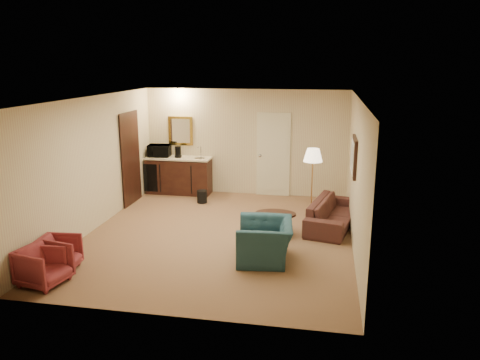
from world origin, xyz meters
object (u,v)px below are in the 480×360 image
object	(u,v)px
rose_chair_near	(58,253)
microwave	(159,149)
sofa	(333,209)
coffee_table	(275,224)
waste_bin	(202,197)
wetbar_cabinet	(179,175)
teal_armchair	(265,234)
coffee_maker	(178,152)
floor_lamp	(312,183)
rose_chair_far	(44,264)

from	to	relation	value
rose_chair_near	microwave	world-z (taller)	microwave
sofa	microwave	distance (m)	4.74
coffee_table	waste_bin	distance (m)	2.64
wetbar_cabinet	coffee_table	world-z (taller)	wetbar_cabinet
wetbar_cabinet	coffee_table	xyz separation A→B (m)	(2.72, -2.51, -0.24)
teal_armchair	waste_bin	distance (m)	3.54
teal_armchair	coffee_maker	distance (m)	4.59
coffee_table	floor_lamp	size ratio (longest dim) A/B	0.52
rose_chair_far	coffee_maker	bearing A→B (deg)	6.05
floor_lamp	waste_bin	size ratio (longest dim) A/B	5.04
rose_chair_far	coffee_table	size ratio (longest dim) A/B	0.84
microwave	rose_chair_near	bearing A→B (deg)	-94.34
coffee_table	microwave	bearing A→B (deg)	141.78
microwave	sofa	bearing A→B (deg)	-27.73
sofa	floor_lamp	xyz separation A→B (m)	(-0.45, 0.52, 0.38)
wetbar_cabinet	rose_chair_far	bearing A→B (deg)	-94.93
wetbar_cabinet	sofa	world-z (taller)	wetbar_cabinet
sofa	waste_bin	world-z (taller)	sofa
sofa	rose_chair_far	size ratio (longest dim) A/B	2.93
wetbar_cabinet	rose_chair_far	xyz separation A→B (m)	(-0.45, -5.18, -0.14)
sofa	microwave	xyz separation A→B (m)	(-4.30, 1.86, 0.73)
wetbar_cabinet	microwave	xyz separation A→B (m)	(-0.50, 0.02, 0.64)
rose_chair_near	coffee_maker	size ratio (longest dim) A/B	2.18
sofa	waste_bin	size ratio (longest dim) A/B	6.39
coffee_maker	waste_bin	bearing A→B (deg)	-37.36
teal_armchair	rose_chair_far	distance (m)	3.45
teal_armchair	rose_chair_near	distance (m)	3.33
rose_chair_near	coffee_maker	distance (m)	4.80
waste_bin	coffee_maker	size ratio (longest dim) A/B	1.06
teal_armchair	microwave	xyz separation A→B (m)	(-3.17, 3.72, 0.65)
floor_lamp	waste_bin	bearing A→B (deg)	166.83
wetbar_cabinet	coffee_maker	xyz separation A→B (m)	(0.00, -0.01, 0.60)
coffee_table	coffee_maker	xyz separation A→B (m)	(-2.72, 2.50, 0.84)
rose_chair_far	floor_lamp	bearing A→B (deg)	-33.52
sofa	rose_chair_near	distance (m)	5.18
teal_armchair	rose_chair_near	size ratio (longest dim) A/B	1.68
teal_armchair	rose_chair_far	xyz separation A→B (m)	(-3.12, -1.48, -0.12)
rose_chair_near	floor_lamp	size ratio (longest dim) A/B	0.41
coffee_table	floor_lamp	distance (m)	1.45
teal_armchair	sofa	bearing A→B (deg)	142.85
coffee_table	waste_bin	size ratio (longest dim) A/B	2.60
waste_bin	teal_armchair	bearing A→B (deg)	-57.69
wetbar_cabinet	rose_chair_near	xyz separation A→B (m)	(-0.50, -4.72, -0.15)
microwave	floor_lamp	bearing A→B (deg)	-23.53
microwave	waste_bin	bearing A→B (deg)	-34.27
waste_bin	microwave	xyz separation A→B (m)	(-1.29, 0.74, 0.95)
sofa	microwave	world-z (taller)	microwave
sofa	waste_bin	xyz separation A→B (m)	(-3.01, 1.12, -0.22)
wetbar_cabinet	teal_armchair	size ratio (longest dim) A/B	1.60
teal_armchair	coffee_maker	world-z (taller)	coffee_maker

